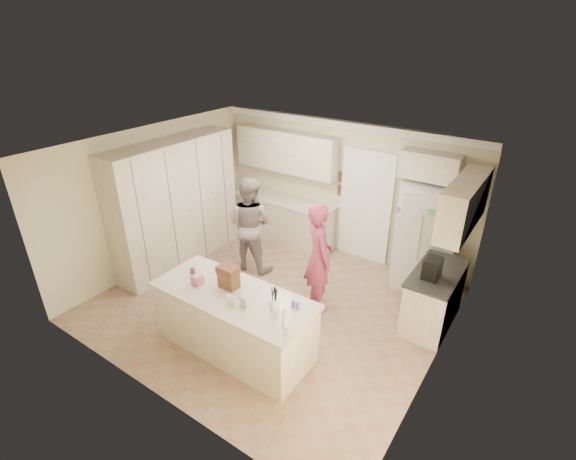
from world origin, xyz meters
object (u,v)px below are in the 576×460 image
Objects in this scene: tissue_box at (197,280)px; teen_girl at (319,257)px; refrigerator at (423,236)px; island_base at (235,323)px; utensil_crock at (274,304)px; teen_boy at (250,224)px; coffee_maker at (432,268)px; dollhouse_body at (229,280)px.

teen_girl reaches higher than tissue_box.
island_base is (-1.54, -3.13, -0.46)m from refrigerator.
utensil_crock is 2.58m from teen_boy.
island_base is at bearing -137.17° from coffee_maker.
dollhouse_body is at bearing 146.31° from island_base.
tissue_box is (-2.60, -2.00, -0.07)m from coffee_maker.
tissue_box is at bearing -146.94° from refrigerator.
coffee_maker is at bearing 173.39° from teen_boy.
tissue_box is at bearing 100.20° from teen_girl.
teen_girl is at bearing 67.68° from dollhouse_body.
teen_girl is at bearing -148.50° from refrigerator.
refrigerator reaches higher than dollhouse_body.
utensil_crock reaches higher than island_base.
utensil_crock is 1.49m from teen_girl.
teen_girl is (0.43, 1.52, 0.47)m from island_base.
tissue_box is at bearing -172.87° from utensil_crock.
refrigerator is 3.52m from island_base.
teen_boy is at bearing -178.91° from refrigerator.
refrigerator is 3.47m from dollhouse_body.
dollhouse_body is 0.15× the size of teen_boy.
refrigerator is 1.34m from coffee_maker.
teen_boy is (-1.21, 1.84, 0.45)m from island_base.
refrigerator is 6.92× the size of dollhouse_body.
refrigerator is 12.00× the size of utensil_crock.
teen_boy reaches higher than utensil_crock.
island_base is 1.65m from teen_girl.
coffee_maker is 0.14× the size of island_base.
teen_girl is (0.58, 1.42, -0.13)m from dollhouse_body.
utensil_crock is (-1.40, -1.85, -0.07)m from coffee_maker.
tissue_box is (-2.09, -3.23, 0.10)m from refrigerator.
tissue_box is 0.08× the size of teen_boy.
teen_girl is (1.64, -0.33, 0.01)m from teen_boy.
teen_boy is 0.99× the size of teen_girl.
teen_boy is (-1.06, 1.74, -0.14)m from dollhouse_body.
tissue_box is 0.45m from dollhouse_body.
utensil_crock is at bearing 4.40° from island_base.
teen_boy is at bearing -179.01° from coffee_maker.
teen_girl reaches higher than dollhouse_body.
dollhouse_body is at bearing 109.14° from teen_girl.
island_base is 8.46× the size of dollhouse_body.
teen_boy is at bearing 123.19° from island_base.
teen_boy is (-0.66, 1.94, -0.10)m from tissue_box.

